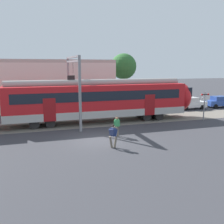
{
  "coord_description": "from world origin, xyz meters",
  "views": [
    {
      "loc": [
        -5.04,
        -18.91,
        5.67
      ],
      "look_at": [
        2.05,
        2.82,
        1.6
      ],
      "focal_mm": 42.0,
      "sensor_mm": 36.0,
      "label": 1
    }
  ],
  "objects_px": {
    "commuter_train": "(8,104)",
    "parked_car_blue": "(220,102)",
    "pedestrian_navy": "(113,134)",
    "crossing_signal": "(204,102)",
    "pedestrian_green": "(117,125)",
    "parked_car_white": "(191,103)"
  },
  "relations": [
    {
      "from": "commuter_train",
      "to": "parked_car_blue",
      "type": "height_order",
      "value": "commuter_train"
    },
    {
      "from": "pedestrian_navy",
      "to": "crossing_signal",
      "type": "height_order",
      "value": "crossing_signal"
    },
    {
      "from": "pedestrian_navy",
      "to": "pedestrian_green",
      "type": "xyz_separation_m",
      "value": [
        1.22,
        2.73,
        0.0
      ]
    },
    {
      "from": "pedestrian_green",
      "to": "parked_car_blue",
      "type": "height_order",
      "value": "pedestrian_green"
    },
    {
      "from": "commuter_train",
      "to": "parked_car_blue",
      "type": "distance_m",
      "value": 27.16
    },
    {
      "from": "pedestrian_green",
      "to": "crossing_signal",
      "type": "bearing_deg",
      "value": 15.75
    },
    {
      "from": "pedestrian_navy",
      "to": "parked_car_white",
      "type": "xyz_separation_m",
      "value": [
        14.92,
        12.54,
        -0.21
      ]
    },
    {
      "from": "commuter_train",
      "to": "pedestrian_navy",
      "type": "xyz_separation_m",
      "value": [
        7.24,
        -8.51,
        -1.26
      ]
    },
    {
      "from": "parked_car_white",
      "to": "crossing_signal",
      "type": "bearing_deg",
      "value": -114.61
    },
    {
      "from": "parked_car_white",
      "to": "crossing_signal",
      "type": "distance_m",
      "value": 7.62
    },
    {
      "from": "pedestrian_navy",
      "to": "parked_car_white",
      "type": "height_order",
      "value": "pedestrian_navy"
    },
    {
      "from": "pedestrian_navy",
      "to": "parked_car_blue",
      "type": "bearing_deg",
      "value": 32.7
    },
    {
      "from": "pedestrian_green",
      "to": "parked_car_blue",
      "type": "distance_m",
      "value": 20.82
    },
    {
      "from": "pedestrian_navy",
      "to": "parked_car_blue",
      "type": "relative_size",
      "value": 0.41
    },
    {
      "from": "commuter_train",
      "to": "crossing_signal",
      "type": "relative_size",
      "value": 12.68
    },
    {
      "from": "commuter_train",
      "to": "pedestrian_green",
      "type": "distance_m",
      "value": 10.32
    },
    {
      "from": "pedestrian_navy",
      "to": "pedestrian_green",
      "type": "distance_m",
      "value": 2.99
    },
    {
      "from": "parked_car_white",
      "to": "parked_car_blue",
      "type": "height_order",
      "value": "same"
    },
    {
      "from": "pedestrian_navy",
      "to": "pedestrian_green",
      "type": "relative_size",
      "value": 1.0
    },
    {
      "from": "parked_car_blue",
      "to": "crossing_signal",
      "type": "xyz_separation_m",
      "value": [
        -7.79,
        -6.85,
        1.23
      ]
    },
    {
      "from": "parked_car_white",
      "to": "pedestrian_navy",
      "type": "bearing_deg",
      "value": -139.94
    },
    {
      "from": "pedestrian_navy",
      "to": "parked_car_blue",
      "type": "height_order",
      "value": "pedestrian_navy"
    }
  ]
}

